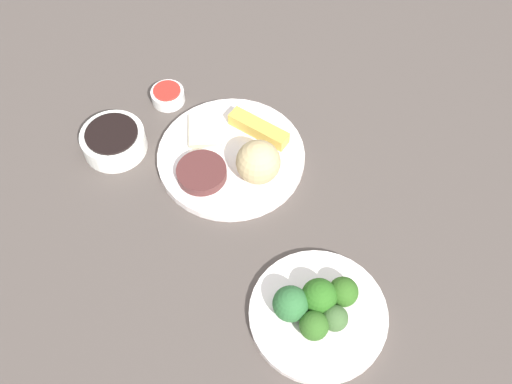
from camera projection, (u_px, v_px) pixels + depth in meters
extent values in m
cube|color=#4C433E|center=(239.00, 180.00, 1.03)|extent=(2.20, 2.20, 0.02)
cylinder|color=white|center=(231.00, 156.00, 1.04)|extent=(0.27, 0.27, 0.02)
sphere|color=tan|center=(258.00, 164.00, 0.97)|extent=(0.08, 0.08, 0.08)
cube|color=gold|center=(259.00, 129.00, 1.05)|extent=(0.07, 0.12, 0.02)
cube|color=beige|center=(205.00, 131.00, 1.05)|extent=(0.09, 0.08, 0.01)
cylinder|color=#4F2625|center=(202.00, 173.00, 1.00)|extent=(0.09, 0.09, 0.02)
cylinder|color=white|center=(318.00, 314.00, 0.87)|extent=(0.21, 0.21, 0.01)
sphere|color=#2A631C|center=(319.00, 296.00, 0.85)|extent=(0.05, 0.05, 0.05)
sphere|color=#2C6532|center=(291.00, 304.00, 0.85)|extent=(0.05, 0.05, 0.05)
sphere|color=#305D1F|center=(314.00, 326.00, 0.83)|extent=(0.04, 0.04, 0.04)
sphere|color=#2E5E1C|center=(343.00, 292.00, 0.86)|extent=(0.05, 0.05, 0.05)
sphere|color=#3D5E2F|center=(335.00, 318.00, 0.84)|extent=(0.04, 0.04, 0.04)
cylinder|color=white|center=(114.00, 141.00, 1.04)|extent=(0.12, 0.12, 0.04)
cylinder|color=black|center=(111.00, 134.00, 1.02)|extent=(0.09, 0.09, 0.00)
cylinder|color=white|center=(168.00, 96.00, 1.11)|extent=(0.06, 0.06, 0.03)
cylinder|color=red|center=(167.00, 91.00, 1.10)|extent=(0.05, 0.05, 0.00)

